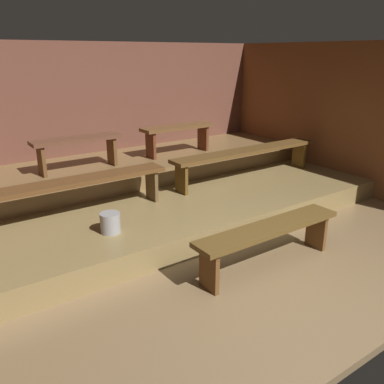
{
  "coord_description": "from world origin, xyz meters",
  "views": [
    {
      "loc": [
        -2.86,
        -1.73,
        2.26
      ],
      "look_at": [
        0.07,
        2.45,
        0.49
      ],
      "focal_mm": 37.8,
      "sensor_mm": 36.0,
      "label": 1
    }
  ],
  "objects_px": {
    "bench_middle_right": "(178,132)",
    "pail_lower": "(110,223)",
    "bench_lower_right": "(247,154)",
    "bench_floor_center": "(269,233)",
    "bench_lower_left": "(60,188)",
    "bench_middle_left": "(77,145)"
  },
  "relations": [
    {
      "from": "bench_middle_right",
      "to": "pail_lower",
      "type": "bearing_deg",
      "value": -139.86
    },
    {
      "from": "bench_middle_right",
      "to": "pail_lower",
      "type": "xyz_separation_m",
      "value": [
        -2.07,
        -1.75,
        -0.56
      ]
    },
    {
      "from": "bench_lower_right",
      "to": "pail_lower",
      "type": "xyz_separation_m",
      "value": [
        -2.7,
        -0.68,
        -0.3
      ]
    },
    {
      "from": "bench_floor_center",
      "to": "bench_lower_right",
      "type": "distance_m",
      "value": 2.39
    },
    {
      "from": "bench_lower_left",
      "to": "bench_floor_center",
      "type": "bearing_deg",
      "value": -49.46
    },
    {
      "from": "bench_lower_left",
      "to": "pail_lower",
      "type": "distance_m",
      "value": 0.81
    },
    {
      "from": "bench_lower_right",
      "to": "bench_middle_right",
      "type": "xyz_separation_m",
      "value": [
        -0.63,
        1.06,
        0.26
      ]
    },
    {
      "from": "bench_floor_center",
      "to": "bench_middle_left",
      "type": "relative_size",
      "value": 1.42
    },
    {
      "from": "bench_lower_left",
      "to": "bench_middle_right",
      "type": "height_order",
      "value": "bench_middle_right"
    },
    {
      "from": "bench_middle_left",
      "to": "bench_middle_right",
      "type": "bearing_deg",
      "value": 0.0
    },
    {
      "from": "bench_middle_left",
      "to": "bench_lower_left",
      "type": "bearing_deg",
      "value": -120.69
    },
    {
      "from": "bench_middle_right",
      "to": "bench_floor_center",
      "type": "bearing_deg",
      "value": -104.46
    },
    {
      "from": "bench_middle_left",
      "to": "bench_middle_right",
      "type": "distance_m",
      "value": 1.77
    },
    {
      "from": "pail_lower",
      "to": "bench_lower_left",
      "type": "bearing_deg",
      "value": 116.14
    },
    {
      "from": "bench_lower_right",
      "to": "bench_middle_left",
      "type": "distance_m",
      "value": 2.64
    },
    {
      "from": "bench_middle_left",
      "to": "pail_lower",
      "type": "bearing_deg",
      "value": -99.7
    },
    {
      "from": "bench_middle_left",
      "to": "pail_lower",
      "type": "relative_size",
      "value": 5.56
    },
    {
      "from": "bench_lower_left",
      "to": "pail_lower",
      "type": "bearing_deg",
      "value": -63.86
    },
    {
      "from": "bench_floor_center",
      "to": "bench_lower_right",
      "type": "relative_size",
      "value": 0.67
    },
    {
      "from": "bench_floor_center",
      "to": "bench_middle_left",
      "type": "distance_m",
      "value": 3.19
    },
    {
      "from": "bench_floor_center",
      "to": "bench_middle_right",
      "type": "xyz_separation_m",
      "value": [
        0.77,
        2.98,
        0.57
      ]
    },
    {
      "from": "bench_floor_center",
      "to": "bench_middle_left",
      "type": "bearing_deg",
      "value": 108.62
    }
  ]
}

